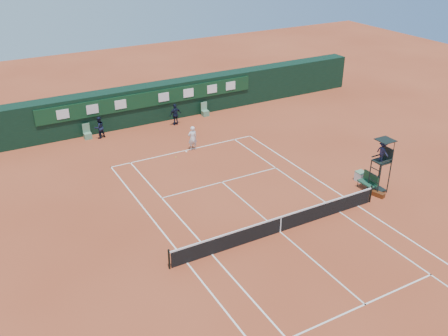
{
  "coord_description": "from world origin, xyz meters",
  "views": [
    {
      "loc": [
        -13.44,
        -17.94,
        14.98
      ],
      "look_at": [
        -0.08,
        6.0,
        1.2
      ],
      "focal_mm": 40.0,
      "sensor_mm": 36.0,
      "label": 1
    }
  ],
  "objects_px": {
    "cooler": "(360,176)",
    "player": "(192,138)",
    "umpire_chair": "(382,155)",
    "player_bench": "(369,181)",
    "tennis_net": "(281,224)"
  },
  "relations": [
    {
      "from": "cooler",
      "to": "player",
      "type": "relative_size",
      "value": 0.36
    },
    {
      "from": "tennis_net",
      "to": "cooler",
      "type": "distance_m",
      "value": 8.11
    },
    {
      "from": "tennis_net",
      "to": "player",
      "type": "relative_size",
      "value": 7.12
    },
    {
      "from": "umpire_chair",
      "to": "cooler",
      "type": "relative_size",
      "value": 5.3
    },
    {
      "from": "cooler",
      "to": "player",
      "type": "bearing_deg",
      "value": 127.36
    },
    {
      "from": "cooler",
      "to": "player",
      "type": "distance_m",
      "value": 11.92
    },
    {
      "from": "player_bench",
      "to": "player",
      "type": "height_order",
      "value": "player"
    },
    {
      "from": "umpire_chair",
      "to": "player_bench",
      "type": "distance_m",
      "value": 1.94
    },
    {
      "from": "tennis_net",
      "to": "player_bench",
      "type": "xyz_separation_m",
      "value": [
        7.4,
        1.2,
        0.09
      ]
    },
    {
      "from": "umpire_chair",
      "to": "player",
      "type": "distance_m",
      "value": 13.22
    },
    {
      "from": "umpire_chair",
      "to": "cooler",
      "type": "bearing_deg",
      "value": 87.98
    },
    {
      "from": "tennis_net",
      "to": "umpire_chair",
      "type": "distance_m",
      "value": 8.0
    },
    {
      "from": "player",
      "to": "umpire_chair",
      "type": "bearing_deg",
      "value": 126.78
    },
    {
      "from": "umpire_chair",
      "to": "tennis_net",
      "type": "bearing_deg",
      "value": -174.44
    },
    {
      "from": "umpire_chair",
      "to": "player",
      "type": "height_order",
      "value": "umpire_chair"
    }
  ]
}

